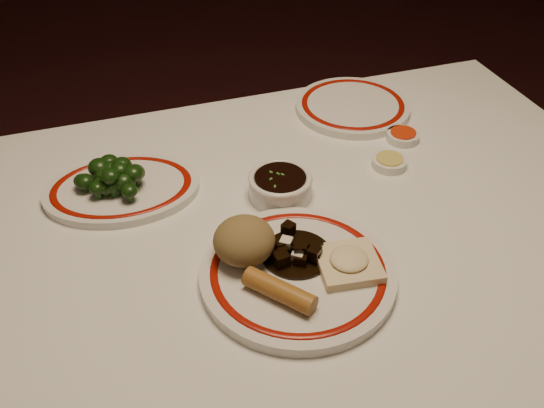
{
  "coord_description": "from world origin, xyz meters",
  "views": [
    {
      "loc": [
        -0.3,
        -0.69,
        1.4
      ],
      "look_at": [
        -0.07,
        0.02,
        0.8
      ],
      "focal_mm": 40.0,
      "sensor_mm": 36.0,
      "label": 1
    }
  ],
  "objects_px": {
    "broccoli_plate": "(122,189)",
    "broccoli_pile": "(113,177)",
    "dining_table": "(311,266)",
    "fried_wonton": "(349,262)",
    "main_plate": "(298,273)",
    "stirfry_heap": "(296,251)",
    "soy_bowl": "(280,187)",
    "rice_mound": "(244,241)",
    "spring_roll": "(279,291)"
  },
  "relations": [
    {
      "from": "broccoli_plate",
      "to": "dining_table",
      "type": "bearing_deg",
      "value": -33.5
    },
    {
      "from": "stirfry_heap",
      "to": "soy_bowl",
      "type": "relative_size",
      "value": 1.02
    },
    {
      "from": "main_plate",
      "to": "rice_mound",
      "type": "relative_size",
      "value": 3.79
    },
    {
      "from": "spring_roll",
      "to": "rice_mound",
      "type": "bearing_deg",
      "value": 64.77
    },
    {
      "from": "soy_bowl",
      "to": "fried_wonton",
      "type": "bearing_deg",
      "value": -81.46
    },
    {
      "from": "broccoli_pile",
      "to": "soy_bowl",
      "type": "height_order",
      "value": "broccoli_pile"
    },
    {
      "from": "dining_table",
      "to": "soy_bowl",
      "type": "xyz_separation_m",
      "value": [
        -0.03,
        0.09,
        0.11
      ]
    },
    {
      "from": "stirfry_heap",
      "to": "broccoli_plate",
      "type": "height_order",
      "value": "stirfry_heap"
    },
    {
      "from": "dining_table",
      "to": "stirfry_heap",
      "type": "height_order",
      "value": "stirfry_heap"
    },
    {
      "from": "main_plate",
      "to": "soy_bowl",
      "type": "distance_m",
      "value": 0.2
    },
    {
      "from": "dining_table",
      "to": "broccoli_pile",
      "type": "distance_m",
      "value": 0.37
    },
    {
      "from": "stirfry_heap",
      "to": "main_plate",
      "type": "bearing_deg",
      "value": -104.44
    },
    {
      "from": "broccoli_plate",
      "to": "spring_roll",
      "type": "bearing_deg",
      "value": -62.4
    },
    {
      "from": "main_plate",
      "to": "soy_bowl",
      "type": "height_order",
      "value": "soy_bowl"
    },
    {
      "from": "rice_mound",
      "to": "fried_wonton",
      "type": "height_order",
      "value": "rice_mound"
    },
    {
      "from": "broccoli_pile",
      "to": "fried_wonton",
      "type": "bearing_deg",
      "value": -45.77
    },
    {
      "from": "broccoli_plate",
      "to": "fried_wonton",
      "type": "bearing_deg",
      "value": -46.79
    },
    {
      "from": "fried_wonton",
      "to": "broccoli_plate",
      "type": "relative_size",
      "value": 0.34
    },
    {
      "from": "main_plate",
      "to": "soy_bowl",
      "type": "xyz_separation_m",
      "value": [
        0.04,
        0.2,
        0.01
      ]
    },
    {
      "from": "main_plate",
      "to": "fried_wonton",
      "type": "height_order",
      "value": "fried_wonton"
    },
    {
      "from": "broccoli_pile",
      "to": "stirfry_heap",
      "type": "bearing_deg",
      "value": -48.0
    },
    {
      "from": "broccoli_plate",
      "to": "broccoli_pile",
      "type": "distance_m",
      "value": 0.03
    },
    {
      "from": "main_plate",
      "to": "rice_mound",
      "type": "distance_m",
      "value": 0.09
    },
    {
      "from": "main_plate",
      "to": "broccoli_plate",
      "type": "height_order",
      "value": "main_plate"
    },
    {
      "from": "spring_roll",
      "to": "fried_wonton",
      "type": "relative_size",
      "value": 1.09
    },
    {
      "from": "dining_table",
      "to": "fried_wonton",
      "type": "height_order",
      "value": "fried_wonton"
    },
    {
      "from": "stirfry_heap",
      "to": "dining_table",
      "type": "bearing_deg",
      "value": 51.66
    },
    {
      "from": "fried_wonton",
      "to": "soy_bowl",
      "type": "distance_m",
      "value": 0.22
    },
    {
      "from": "broccoli_pile",
      "to": "soy_bowl",
      "type": "distance_m",
      "value": 0.29
    },
    {
      "from": "broccoli_plate",
      "to": "broccoli_pile",
      "type": "xyz_separation_m",
      "value": [
        -0.01,
        -0.0,
        0.03
      ]
    },
    {
      "from": "main_plate",
      "to": "broccoli_plate",
      "type": "xyz_separation_m",
      "value": [
        -0.22,
        0.29,
        -0.0
      ]
    },
    {
      "from": "rice_mound",
      "to": "main_plate",
      "type": "bearing_deg",
      "value": -37.27
    },
    {
      "from": "spring_roll",
      "to": "stirfry_heap",
      "type": "distance_m",
      "value": 0.09
    },
    {
      "from": "broccoli_plate",
      "to": "soy_bowl",
      "type": "xyz_separation_m",
      "value": [
        0.26,
        -0.1,
        0.01
      ]
    },
    {
      "from": "dining_table",
      "to": "stirfry_heap",
      "type": "relative_size",
      "value": 10.86
    },
    {
      "from": "stirfry_heap",
      "to": "broccoli_plate",
      "type": "bearing_deg",
      "value": 130.7
    },
    {
      "from": "dining_table",
      "to": "main_plate",
      "type": "relative_size",
      "value": 3.44
    },
    {
      "from": "fried_wonton",
      "to": "soy_bowl",
      "type": "relative_size",
      "value": 0.92
    },
    {
      "from": "dining_table",
      "to": "soy_bowl",
      "type": "distance_m",
      "value": 0.15
    },
    {
      "from": "dining_table",
      "to": "broccoli_pile",
      "type": "relative_size",
      "value": 9.95
    },
    {
      "from": "main_plate",
      "to": "broccoli_plate",
      "type": "relative_size",
      "value": 1.2
    },
    {
      "from": "main_plate",
      "to": "soy_bowl",
      "type": "bearing_deg",
      "value": 78.46
    },
    {
      "from": "fried_wonton",
      "to": "rice_mound",
      "type": "bearing_deg",
      "value": 153.51
    },
    {
      "from": "main_plate",
      "to": "broccoli_pile",
      "type": "bearing_deg",
      "value": 128.23
    },
    {
      "from": "broccoli_pile",
      "to": "rice_mound",
      "type": "bearing_deg",
      "value": -55.89
    },
    {
      "from": "dining_table",
      "to": "soy_bowl",
      "type": "relative_size",
      "value": 11.1
    },
    {
      "from": "soy_bowl",
      "to": "spring_roll",
      "type": "bearing_deg",
      "value": -109.31
    },
    {
      "from": "main_plate",
      "to": "fried_wonton",
      "type": "xyz_separation_m",
      "value": [
        0.07,
        -0.02,
        0.02
      ]
    },
    {
      "from": "rice_mound",
      "to": "broccoli_plate",
      "type": "xyz_separation_m",
      "value": [
        -0.15,
        0.24,
        -0.04
      ]
    },
    {
      "from": "rice_mound",
      "to": "spring_roll",
      "type": "relative_size",
      "value": 0.86
    }
  ]
}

